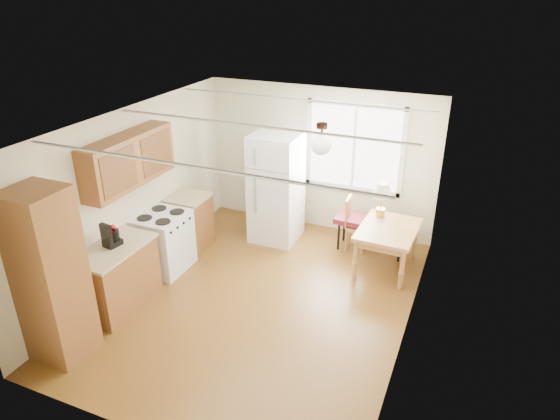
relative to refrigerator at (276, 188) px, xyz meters
The scene contains 11 objects.
room_shell 1.88m from the refrigerator, 74.20° to the right, with size 4.60×5.60×2.62m.
kitchen_run 2.71m from the refrigerator, 116.58° to the right, with size 0.65×3.40×2.20m.
window_unit 1.45m from the refrigerator, 31.94° to the left, with size 1.64×0.05×1.51m.
pendant_light 2.26m from the refrigerator, 48.97° to the right, with size 0.26×0.26×0.40m.
refrigerator is the anchor object (origin of this frame).
bench 1.67m from the refrigerator, ahead, with size 1.20×0.50×0.54m.
dining_table 1.99m from the refrigerator, ahead, with size 0.87×1.13×0.69m.
chair 1.36m from the refrigerator, ahead, with size 0.40×0.40×0.90m.
table_lamp 1.75m from the refrigerator, ahead, with size 0.32×0.32×0.55m.
coffee_maker 2.88m from the refrigerator, 115.00° to the right, with size 0.21×0.25×0.35m.
kettle 2.80m from the refrigerator, 116.66° to the right, with size 0.13×0.13×0.26m.
Camera 1 is at (2.51, -5.22, 4.09)m, focal length 32.00 mm.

